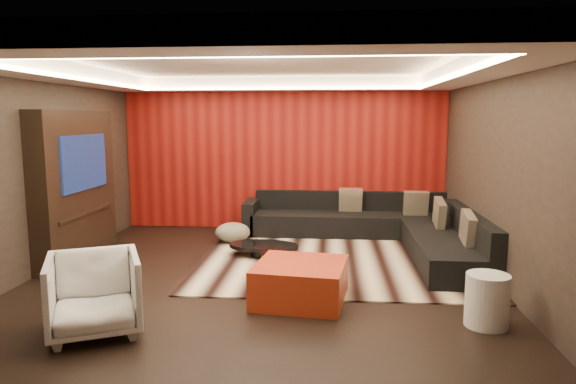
# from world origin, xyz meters

# --- Properties ---
(floor) EXTENTS (6.00, 6.00, 0.02)m
(floor) POSITION_xyz_m (0.00, 0.00, -0.01)
(floor) COLOR black
(floor) RESTS_ON ground
(ceiling) EXTENTS (6.00, 6.00, 0.02)m
(ceiling) POSITION_xyz_m (0.00, 0.00, 2.81)
(ceiling) COLOR silver
(ceiling) RESTS_ON ground
(wall_back) EXTENTS (6.00, 0.02, 2.80)m
(wall_back) POSITION_xyz_m (0.00, 3.01, 1.40)
(wall_back) COLOR black
(wall_back) RESTS_ON ground
(wall_left) EXTENTS (0.02, 6.00, 2.80)m
(wall_left) POSITION_xyz_m (-3.01, 0.00, 1.40)
(wall_left) COLOR black
(wall_left) RESTS_ON ground
(wall_right) EXTENTS (0.02, 6.00, 2.80)m
(wall_right) POSITION_xyz_m (3.01, 0.00, 1.40)
(wall_right) COLOR black
(wall_right) RESTS_ON ground
(red_feature_wall) EXTENTS (5.98, 0.05, 2.78)m
(red_feature_wall) POSITION_xyz_m (0.00, 2.97, 1.40)
(red_feature_wall) COLOR #6B0C0A
(red_feature_wall) RESTS_ON ground
(soffit_back) EXTENTS (6.00, 0.60, 0.22)m
(soffit_back) POSITION_xyz_m (0.00, 2.70, 2.69)
(soffit_back) COLOR silver
(soffit_back) RESTS_ON ground
(soffit_front) EXTENTS (6.00, 0.60, 0.22)m
(soffit_front) POSITION_xyz_m (0.00, -2.70, 2.69)
(soffit_front) COLOR silver
(soffit_front) RESTS_ON ground
(soffit_left) EXTENTS (0.60, 4.80, 0.22)m
(soffit_left) POSITION_xyz_m (-2.70, 0.00, 2.69)
(soffit_left) COLOR silver
(soffit_left) RESTS_ON ground
(soffit_right) EXTENTS (0.60, 4.80, 0.22)m
(soffit_right) POSITION_xyz_m (2.70, 0.00, 2.69)
(soffit_right) COLOR silver
(soffit_right) RESTS_ON ground
(cove_back) EXTENTS (4.80, 0.08, 0.04)m
(cove_back) POSITION_xyz_m (0.00, 2.36, 2.60)
(cove_back) COLOR #FFD899
(cove_back) RESTS_ON ground
(cove_front) EXTENTS (4.80, 0.08, 0.04)m
(cove_front) POSITION_xyz_m (0.00, -2.36, 2.60)
(cove_front) COLOR #FFD899
(cove_front) RESTS_ON ground
(cove_left) EXTENTS (0.08, 4.80, 0.04)m
(cove_left) POSITION_xyz_m (-2.36, 0.00, 2.60)
(cove_left) COLOR #FFD899
(cove_left) RESTS_ON ground
(cove_right) EXTENTS (0.08, 4.80, 0.04)m
(cove_right) POSITION_xyz_m (2.36, 0.00, 2.60)
(cove_right) COLOR #FFD899
(cove_right) RESTS_ON ground
(tv_surround) EXTENTS (0.30, 2.00, 2.20)m
(tv_surround) POSITION_xyz_m (-2.85, 0.60, 1.10)
(tv_surround) COLOR black
(tv_surround) RESTS_ON ground
(tv_screen) EXTENTS (0.04, 1.30, 0.80)m
(tv_screen) POSITION_xyz_m (-2.69, 0.60, 1.45)
(tv_screen) COLOR black
(tv_screen) RESTS_ON ground
(tv_shelf) EXTENTS (0.04, 1.60, 0.04)m
(tv_shelf) POSITION_xyz_m (-2.69, 0.60, 0.70)
(tv_shelf) COLOR black
(tv_shelf) RESTS_ON ground
(rug) EXTENTS (4.02, 3.03, 0.02)m
(rug) POSITION_xyz_m (1.01, 0.59, 0.01)
(rug) COLOR beige
(rug) RESTS_ON floor
(coffee_table) EXTENTS (1.18, 1.18, 0.18)m
(coffee_table) POSITION_xyz_m (-0.10, 0.93, 0.11)
(coffee_table) COLOR black
(coffee_table) RESTS_ON rug
(drum_stool) EXTENTS (0.37, 0.37, 0.41)m
(drum_stool) POSITION_xyz_m (0.23, -0.43, 0.23)
(drum_stool) COLOR black
(drum_stool) RESTS_ON rug
(striped_pouf) EXTENTS (0.69, 0.69, 0.32)m
(striped_pouf) POSITION_xyz_m (-0.74, 1.77, 0.18)
(striped_pouf) COLOR beige
(striped_pouf) RESTS_ON rug
(white_side_table) EXTENTS (0.51, 0.51, 0.54)m
(white_side_table) POSITION_xyz_m (2.50, -1.46, 0.27)
(white_side_table) COLOR silver
(white_side_table) RESTS_ON floor
(orange_ottoman) EXTENTS (1.12, 1.12, 0.44)m
(orange_ottoman) POSITION_xyz_m (0.58, -0.90, 0.22)
(orange_ottoman) COLOR #A72415
(orange_ottoman) RESTS_ON floor
(armchair) EXTENTS (1.13, 1.15, 0.79)m
(armchair) POSITION_xyz_m (-1.37, -1.97, 0.39)
(armchair) COLOR silver
(armchair) RESTS_ON floor
(sectional_sofa) EXTENTS (3.65, 3.50, 0.75)m
(sectional_sofa) POSITION_xyz_m (1.73, 1.86, 0.26)
(sectional_sofa) COLOR black
(sectional_sofa) RESTS_ON floor
(throw_pillows) EXTENTS (1.76, 2.69, 0.50)m
(throw_pillows) POSITION_xyz_m (2.25, 1.72, 0.62)
(throw_pillows) COLOR tan
(throw_pillows) RESTS_ON sectional_sofa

